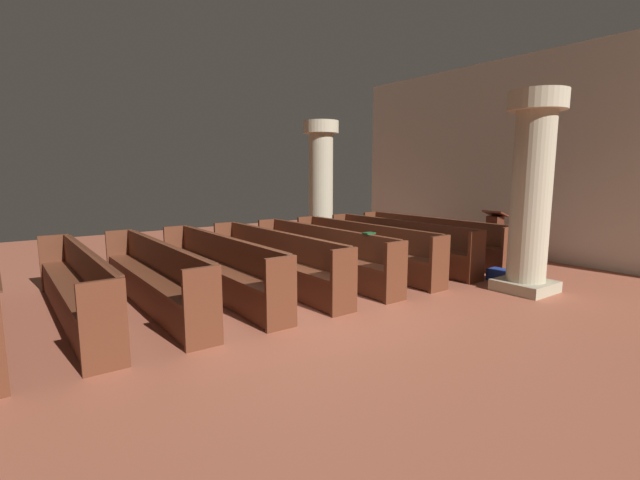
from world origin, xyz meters
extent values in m
plane|color=#AD5B42|center=(0.00, 0.00, 0.00)|extent=(19.20, 19.20, 0.00)
cube|color=beige|center=(0.00, 6.08, 2.25)|extent=(10.00, 0.16, 4.50)
cube|color=brown|center=(-1.03, 4.06, 0.46)|extent=(3.76, 0.38, 0.05)
cube|color=brown|center=(-1.03, 4.23, 0.70)|extent=(3.76, 0.04, 0.44)
cube|color=#562B1A|center=(-1.03, 4.28, 0.91)|extent=(3.61, 0.06, 0.02)
cube|color=#5B2D1B|center=(-2.94, 4.06, 0.46)|extent=(0.06, 0.44, 0.92)
cube|color=#5B2D1B|center=(0.88, 4.06, 0.46)|extent=(0.06, 0.44, 0.92)
cube|color=brown|center=(-1.03, 3.89, 0.23)|extent=(3.76, 0.03, 0.42)
cube|color=brown|center=(-1.03, 3.06, 0.46)|extent=(3.76, 0.38, 0.05)
cube|color=brown|center=(-1.03, 3.23, 0.70)|extent=(3.76, 0.04, 0.44)
cube|color=#562B1A|center=(-1.03, 3.27, 0.91)|extent=(3.61, 0.06, 0.02)
cube|color=#5B2D1B|center=(-2.94, 3.06, 0.46)|extent=(0.06, 0.44, 0.92)
cube|color=#5B2D1B|center=(0.88, 3.06, 0.46)|extent=(0.06, 0.44, 0.92)
cube|color=brown|center=(-1.03, 2.88, 0.23)|extent=(3.76, 0.03, 0.42)
cube|color=brown|center=(-1.03, 2.05, 0.46)|extent=(3.76, 0.38, 0.05)
cube|color=brown|center=(-1.03, 2.22, 0.70)|extent=(3.76, 0.04, 0.44)
cube|color=#562B1A|center=(-1.03, 2.27, 0.91)|extent=(3.61, 0.06, 0.02)
cube|color=#5B2D1B|center=(-2.94, 2.05, 0.46)|extent=(0.06, 0.44, 0.92)
cube|color=#5B2D1B|center=(0.88, 2.05, 0.46)|extent=(0.06, 0.44, 0.92)
cube|color=brown|center=(-1.03, 1.88, 0.23)|extent=(3.76, 0.03, 0.42)
cube|color=brown|center=(-1.03, 1.05, 0.46)|extent=(3.76, 0.38, 0.05)
cube|color=brown|center=(-1.03, 1.22, 0.70)|extent=(3.76, 0.04, 0.44)
cube|color=#562B1A|center=(-1.03, 1.26, 0.91)|extent=(3.61, 0.06, 0.02)
cube|color=#5B2D1B|center=(-2.94, 1.05, 0.46)|extent=(0.06, 0.44, 0.92)
cube|color=#5B2D1B|center=(0.88, 1.05, 0.46)|extent=(0.06, 0.44, 0.92)
cube|color=brown|center=(-1.03, 0.87, 0.23)|extent=(3.76, 0.03, 0.42)
cube|color=brown|center=(-1.03, 0.04, 0.46)|extent=(3.76, 0.38, 0.05)
cube|color=brown|center=(-1.03, 0.21, 0.70)|extent=(3.76, 0.04, 0.44)
cube|color=#562B1A|center=(-1.03, 0.26, 0.91)|extent=(3.61, 0.06, 0.02)
cube|color=#5B2D1B|center=(-2.94, 0.04, 0.46)|extent=(0.06, 0.44, 0.92)
cube|color=#5B2D1B|center=(0.88, 0.04, 0.46)|extent=(0.06, 0.44, 0.92)
cube|color=brown|center=(-1.03, -0.13, 0.23)|extent=(3.76, 0.03, 0.42)
cube|color=brown|center=(-1.03, -0.96, 0.46)|extent=(3.76, 0.38, 0.05)
cube|color=brown|center=(-1.03, -0.79, 0.70)|extent=(3.76, 0.04, 0.44)
cube|color=#562B1A|center=(-1.03, -0.75, 0.91)|extent=(3.61, 0.06, 0.02)
cube|color=#5B2D1B|center=(-2.94, -0.96, 0.46)|extent=(0.06, 0.44, 0.92)
cube|color=#5B2D1B|center=(0.88, -0.96, 0.46)|extent=(0.06, 0.44, 0.92)
cube|color=brown|center=(-1.03, -1.14, 0.23)|extent=(3.76, 0.03, 0.42)
cube|color=brown|center=(-1.03, -1.97, 0.46)|extent=(3.76, 0.38, 0.05)
cube|color=brown|center=(-1.03, -1.80, 0.70)|extent=(3.76, 0.04, 0.44)
cube|color=#562B1A|center=(-1.03, -1.75, 0.91)|extent=(3.61, 0.06, 0.02)
cube|color=#5B2D1B|center=(-2.94, -1.97, 0.46)|extent=(0.06, 0.44, 0.92)
cube|color=#5B2D1B|center=(0.88, -1.97, 0.46)|extent=(0.06, 0.44, 0.92)
cube|color=brown|center=(-1.03, -2.14, 0.23)|extent=(3.76, 0.03, 0.42)
cube|color=brown|center=(-1.03, -2.97, 0.46)|extent=(3.76, 0.38, 0.05)
cube|color=brown|center=(-1.03, -2.80, 0.70)|extent=(3.76, 0.04, 0.44)
cube|color=#562B1A|center=(-1.03, -2.76, 0.91)|extent=(3.61, 0.06, 0.02)
cube|color=#5B2D1B|center=(-2.94, -2.97, 0.46)|extent=(0.06, 0.44, 0.92)
cube|color=#5B2D1B|center=(0.88, -2.97, 0.46)|extent=(0.06, 0.44, 0.92)
cube|color=brown|center=(-1.03, -3.15, 0.23)|extent=(3.76, 0.03, 0.42)
cube|color=tan|center=(1.70, 3.22, 0.09)|extent=(0.82, 0.82, 0.18)
cylinder|color=#BCB293|center=(1.70, 3.22, 1.53)|extent=(0.61, 0.61, 2.71)
cylinder|color=beige|center=(1.70, 3.22, 3.04)|extent=(0.88, 0.88, 0.30)
cube|color=tan|center=(-3.71, 3.05, 0.09)|extent=(0.82, 0.82, 0.18)
cylinder|color=#BCB293|center=(-3.71, 3.05, 1.53)|extent=(0.61, 0.61, 2.71)
cylinder|color=beige|center=(-3.71, 3.05, 3.04)|extent=(0.88, 0.88, 0.30)
cube|color=#411E13|center=(-0.29, 5.41, 0.03)|extent=(0.45, 0.45, 0.06)
cube|color=#4C2316|center=(-0.29, 5.41, 0.47)|extent=(0.28, 0.28, 0.95)
cube|color=#502518|center=(-0.29, 5.41, 1.01)|extent=(0.48, 0.35, 0.15)
cube|color=#194723|center=(0.04, 1.26, 0.94)|extent=(0.14, 0.19, 0.03)
cube|color=navy|center=(1.06, 3.54, 0.10)|extent=(0.41, 0.28, 0.21)
camera|label=1|loc=(5.48, -3.76, 1.96)|focal=25.21mm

